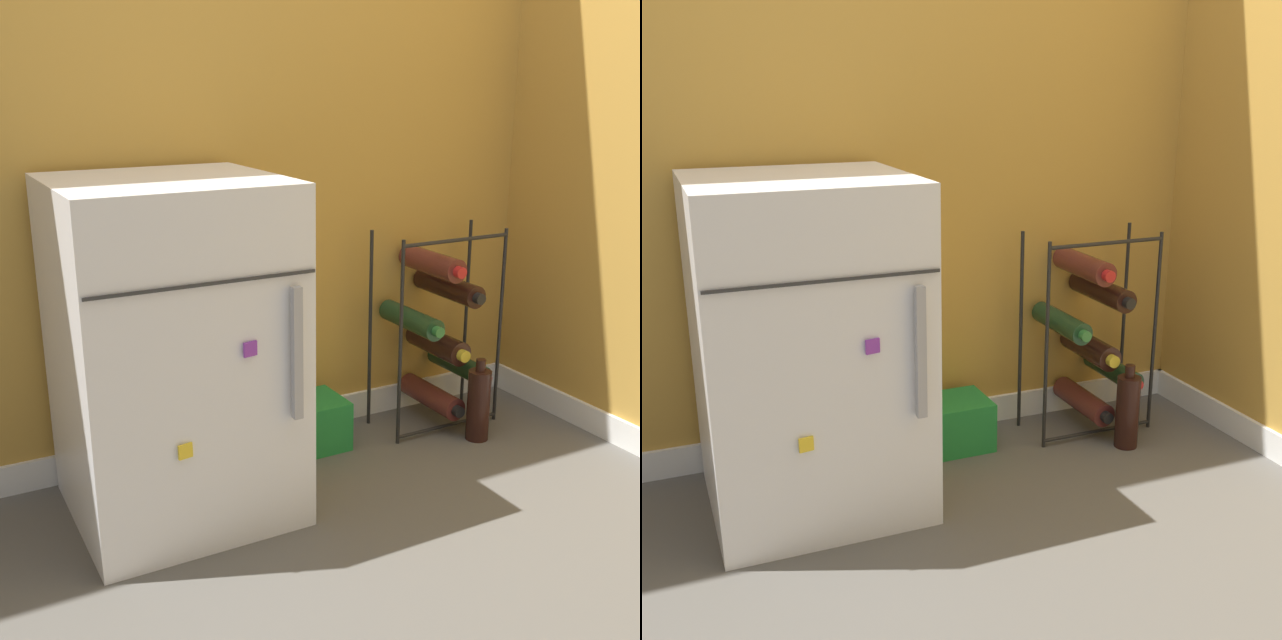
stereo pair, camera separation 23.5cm
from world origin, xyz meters
TOP-DOWN VIEW (x-y plane):
  - ground_plane at (0.00, 0.00)m, footprint 14.00×14.00m
  - wall_back at (0.00, 0.59)m, footprint 6.87×0.07m
  - mini_fridge at (-0.43, 0.27)m, footprint 0.56×0.56m
  - wine_rack at (0.51, 0.40)m, footprint 0.41×0.32m
  - soda_box at (0.05, 0.43)m, footprint 0.22×0.19m
  - loose_bottle_floor at (0.56, 0.22)m, footprint 0.07×0.07m

SIDE VIEW (x-z plane):
  - ground_plane at x=0.00m, z-range 0.00..0.00m
  - soda_box at x=0.05m, z-range 0.00..0.16m
  - loose_bottle_floor at x=0.56m, z-range -0.02..0.26m
  - wine_rack at x=0.51m, z-range 0.00..0.66m
  - mini_fridge at x=-0.43m, z-range 0.00..0.90m
  - wall_back at x=0.00m, z-range -0.01..2.49m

